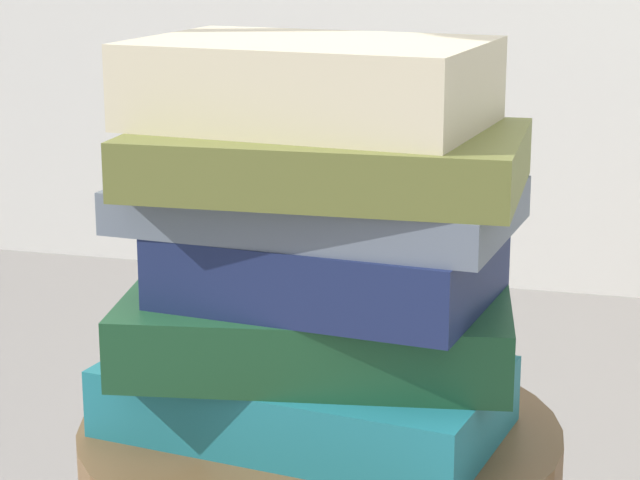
% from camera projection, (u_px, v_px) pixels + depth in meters
% --- Properties ---
extents(book_teal, '(0.31, 0.21, 0.05)m').
position_uv_depth(book_teal, '(305.00, 396.00, 0.95)').
color(book_teal, '#1E727F').
rests_on(book_teal, side_table).
extents(book_forest, '(0.31, 0.20, 0.05)m').
position_uv_depth(book_forest, '(318.00, 332.00, 0.93)').
color(book_forest, '#1E512D').
rests_on(book_forest, book_teal).
extents(book_navy, '(0.25, 0.19, 0.05)m').
position_uv_depth(book_navy, '(331.00, 262.00, 0.92)').
color(book_navy, '#19234C').
rests_on(book_navy, book_forest).
extents(book_slate, '(0.29, 0.19, 0.03)m').
position_uv_depth(book_slate, '(323.00, 206.00, 0.91)').
color(book_slate, slate).
rests_on(book_slate, book_navy).
extents(book_olive, '(0.28, 0.19, 0.04)m').
position_uv_depth(book_olive, '(329.00, 159.00, 0.90)').
color(book_olive, olive).
rests_on(book_olive, book_slate).
extents(book_cream, '(0.27, 0.20, 0.06)m').
position_uv_depth(book_cream, '(312.00, 83.00, 0.91)').
color(book_cream, beige).
rests_on(book_cream, book_olive).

